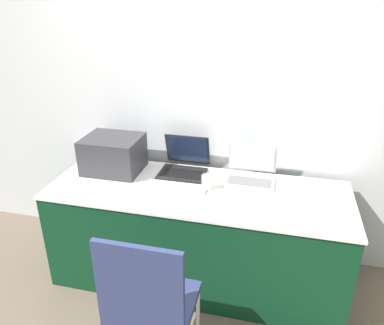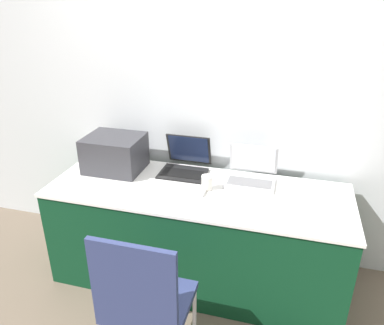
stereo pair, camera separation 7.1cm
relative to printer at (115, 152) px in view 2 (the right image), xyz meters
The scene contains 9 objects.
ground_plane 1.23m from the printer, 36.30° to the right, with size 14.00×14.00×0.00m, color #6B5B4C.
wall_back 0.85m from the printer, 24.66° to the left, with size 8.00×0.05×2.60m.
table 0.86m from the printer, 11.85° to the right, with size 2.06×0.73×0.75m.
printer is the anchor object (origin of this frame).
laptop_left 0.54m from the printer, 11.17° to the left, with size 0.34×0.34×0.26m.
laptop_right 1.02m from the printer, ahead, with size 0.34×0.30×0.24m.
external_keyboard 0.58m from the printer, 18.24° to the right, with size 0.42×0.14×0.02m.
coffee_cup 0.76m from the printer, ahead, with size 0.08×0.08×0.10m.
chair 1.21m from the printer, 58.01° to the right, with size 0.44×0.40×0.95m.
Camera 2 is at (0.57, -1.82, 1.98)m, focal length 35.00 mm.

